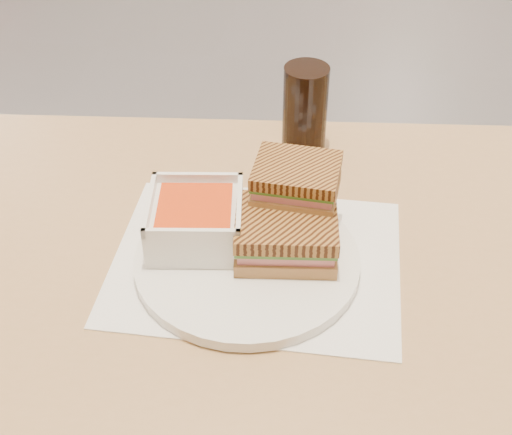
% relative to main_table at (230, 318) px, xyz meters
% --- Properties ---
extents(main_table, '(1.28, 0.84, 0.75)m').
position_rel_main_table_xyz_m(main_table, '(0.00, 0.00, 0.00)').
color(main_table, tan).
rests_on(main_table, ground).
extents(tray_liner, '(0.38, 0.30, 0.00)m').
position_rel_main_table_xyz_m(tray_liner, '(0.04, 0.00, 0.11)').
color(tray_liner, white).
rests_on(tray_liner, main_table).
extents(plate, '(0.30, 0.30, 0.02)m').
position_rel_main_table_xyz_m(plate, '(0.03, -0.01, 0.12)').
color(plate, white).
rests_on(plate, tray_liner).
extents(soup_bowl, '(0.14, 0.14, 0.07)m').
position_rel_main_table_xyz_m(soup_bowl, '(-0.05, 0.02, 0.16)').
color(soup_bowl, white).
rests_on(soup_bowl, plate).
extents(panini_lower, '(0.14, 0.12, 0.06)m').
position_rel_main_table_xyz_m(panini_lower, '(0.08, 0.01, 0.16)').
color(panini_lower, olive).
rests_on(panini_lower, plate).
extents(panini_upper, '(0.11, 0.10, 0.05)m').
position_rel_main_table_xyz_m(panini_upper, '(0.08, 0.07, 0.21)').
color(panini_upper, olive).
rests_on(panini_upper, panini_lower).
extents(cola_glass, '(0.07, 0.07, 0.15)m').
position_rel_main_table_xyz_m(cola_glass, '(0.07, 0.27, 0.19)').
color(cola_glass, black).
rests_on(cola_glass, main_table).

